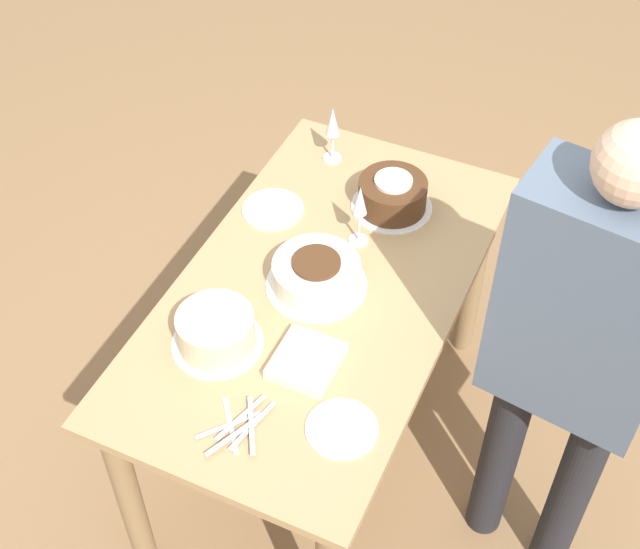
% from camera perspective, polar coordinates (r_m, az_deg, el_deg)
% --- Properties ---
extents(ground_plane, '(12.00, 12.00, 0.00)m').
position_cam_1_polar(ground_plane, '(3.11, 0.00, -10.59)').
color(ground_plane, '#8E6B47').
extents(dining_table, '(1.38, 0.76, 0.78)m').
position_cam_1_polar(dining_table, '(2.60, 0.00, -2.87)').
color(dining_table, tan).
rests_on(dining_table, ground_plane).
extents(cake_center_white, '(0.29, 0.29, 0.10)m').
position_cam_1_polar(cake_center_white, '(2.46, -0.24, -0.03)').
color(cake_center_white, white).
rests_on(cake_center_white, dining_table).
extents(cake_front_chocolate, '(0.25, 0.25, 0.11)m').
position_cam_1_polar(cake_front_chocolate, '(2.71, 4.66, 5.10)').
color(cake_front_chocolate, white).
rests_on(cake_front_chocolate, dining_table).
extents(cake_back_decorated, '(0.24, 0.24, 0.11)m').
position_cam_1_polar(cake_back_decorated, '(2.33, -6.67, -3.64)').
color(cake_back_decorated, white).
rests_on(cake_back_decorated, dining_table).
extents(wine_glass_near, '(0.06, 0.06, 0.21)m').
position_cam_1_polar(wine_glass_near, '(2.53, 2.57, 4.48)').
color(wine_glass_near, silver).
rests_on(wine_glass_near, dining_table).
extents(wine_glass_far, '(0.06, 0.06, 0.20)m').
position_cam_1_polar(wine_glass_far, '(2.83, 0.82, 9.54)').
color(wine_glass_far, silver).
rests_on(wine_glass_far, dining_table).
extents(dessert_plate_left, '(0.18, 0.18, 0.01)m').
position_cam_1_polar(dessert_plate_left, '(2.20, 1.39, -9.83)').
color(dessert_plate_left, white).
rests_on(dessert_plate_left, dining_table).
extents(dessert_plate_right, '(0.19, 0.19, 0.01)m').
position_cam_1_polar(dessert_plate_right, '(2.72, -3.04, 4.19)').
color(dessert_plate_right, white).
rests_on(dessert_plate_right, dining_table).
extents(fork_pile, '(0.22, 0.16, 0.02)m').
position_cam_1_polar(fork_pile, '(2.20, -5.17, -9.61)').
color(fork_pile, silver).
rests_on(fork_pile, dining_table).
extents(napkin_stack, '(0.18, 0.16, 0.03)m').
position_cam_1_polar(napkin_stack, '(2.30, -0.88, -5.57)').
color(napkin_stack, silver).
rests_on(napkin_stack, dining_table).
extents(person_cutting, '(0.28, 0.43, 1.60)m').
position_cam_1_polar(person_cutting, '(2.21, 16.17, -4.23)').
color(person_cutting, '#232328').
rests_on(person_cutting, ground_plane).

